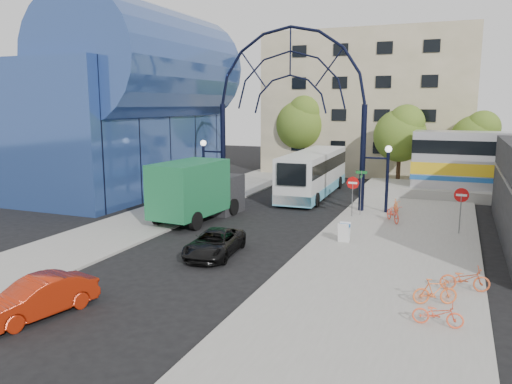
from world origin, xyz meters
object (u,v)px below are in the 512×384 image
at_px(stop_sign, 353,187).
at_px(bike_near_a, 393,213).
at_px(tree_north_a, 401,133).
at_px(red_sedan, 38,298).
at_px(street_name_sign, 361,183).
at_px(do_not_enter_sign, 461,200).
at_px(sandwich_board, 344,230).
at_px(city_bus, 314,173).
at_px(bike_near_b, 396,207).
at_px(tree_north_b, 303,122).
at_px(bike_far_c, 438,314).
at_px(gateway_arch, 290,80).
at_px(tree_north_c, 477,137).
at_px(bike_far_a, 465,279).
at_px(green_truck, 198,190).
at_px(black_suv, 215,243).
at_px(bike_far_b, 435,292).

xyz_separation_m(stop_sign, bike_near_a, (2.55, -0.54, -1.37)).
distance_m(tree_north_a, red_sedan, 33.66).
relative_size(street_name_sign, red_sedan, 0.71).
relative_size(do_not_enter_sign, sandwich_board, 2.51).
height_order(city_bus, bike_near_b, city_bus).
height_order(tree_north_b, bike_far_c, tree_north_b).
bearing_deg(bike_far_c, red_sedan, 107.14).
height_order(gateway_arch, street_name_sign, gateway_arch).
bearing_deg(city_bus, stop_sign, -59.28).
bearing_deg(tree_north_a, stop_sign, -95.42).
relative_size(do_not_enter_sign, tree_north_b, 0.31).
bearing_deg(bike_far_c, tree_north_c, -3.71).
distance_m(street_name_sign, bike_far_c, 16.10).
relative_size(street_name_sign, tree_north_b, 0.35).
xyz_separation_m(street_name_sign, bike_far_c, (5.21, -15.15, -1.60)).
bearing_deg(do_not_enter_sign, street_name_sign, 155.84).
bearing_deg(bike_near_a, red_sedan, -144.24).
xyz_separation_m(stop_sign, tree_north_a, (1.32, 13.93, 2.61)).
height_order(do_not_enter_sign, red_sedan, do_not_enter_sign).
bearing_deg(street_name_sign, red_sedan, -110.66).
bearing_deg(street_name_sign, tree_north_b, 117.65).
xyz_separation_m(stop_sign, bike_far_c, (5.61, -14.55, -1.47)).
height_order(tree_north_b, bike_far_a, tree_north_b).
height_order(street_name_sign, tree_north_a, tree_north_a).
height_order(bike_far_a, bike_far_c, bike_far_a).
bearing_deg(bike_far_c, green_truck, 52.85).
xyz_separation_m(sandwich_board, tree_north_a, (0.52, 19.95, 3.86)).
height_order(black_suv, bike_far_c, black_suv).
bearing_deg(bike_far_c, black_suv, 65.95).
bearing_deg(bike_far_a, bike_far_b, 140.76).
bearing_deg(tree_north_c, street_name_sign, -114.31).
relative_size(sandwich_board, bike_far_a, 0.55).
bearing_deg(street_name_sign, green_truck, -153.21).
bearing_deg(tree_north_c, bike_near_b, -109.11).
height_order(tree_north_a, green_truck, tree_north_a).
bearing_deg(do_not_enter_sign, bike_near_a, 158.18).
relative_size(tree_north_a, red_sedan, 1.77).
bearing_deg(street_name_sign, city_bus, 127.27).
height_order(tree_north_c, bike_far_a, tree_north_c).
bearing_deg(sandwich_board, bike_far_b, -55.48).
distance_m(sandwich_board, tree_north_a, 20.33).
xyz_separation_m(tree_north_b, bike_near_b, (11.12, -16.08, -4.70)).
relative_size(bike_near_b, bike_far_c, 0.97).
distance_m(do_not_enter_sign, bike_far_b, 10.88).
distance_m(street_name_sign, green_truck, 10.12).
xyz_separation_m(gateway_arch, sandwich_board, (5.60, -8.02, -7.81)).
relative_size(stop_sign, city_bus, 0.20).
relative_size(sandwich_board, black_suv, 0.23).
relative_size(stop_sign, bike_near_a, 1.30).
relative_size(tree_north_a, bike_far_a, 3.92).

